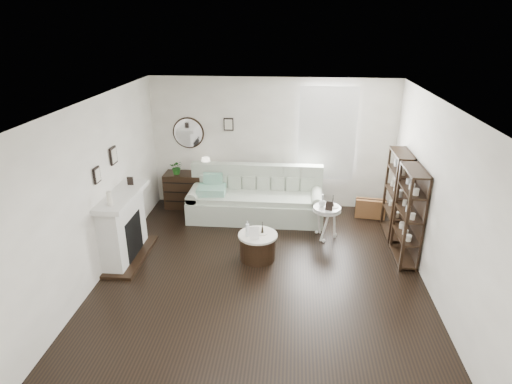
# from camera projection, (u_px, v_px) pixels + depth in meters

# --- Properties ---
(room) EXTENTS (5.50, 5.50, 5.50)m
(room) POSITION_uv_depth(u_px,v_px,m) (309.00, 134.00, 8.63)
(room) COLOR black
(room) RESTS_ON ground
(fireplace) EXTENTS (0.50, 1.40, 1.84)m
(fireplace) POSITION_uv_depth(u_px,v_px,m) (124.00, 228.00, 7.06)
(fireplace) COLOR silver
(fireplace) RESTS_ON ground
(shelf_unit_far) EXTENTS (0.30, 0.80, 1.60)m
(shelf_unit_far) POSITION_uv_depth(u_px,v_px,m) (397.00, 194.00, 7.74)
(shelf_unit_far) COLOR black
(shelf_unit_far) RESTS_ON ground
(shelf_unit_near) EXTENTS (0.30, 0.80, 1.60)m
(shelf_unit_near) POSITION_uv_depth(u_px,v_px,m) (409.00, 216.00, 6.91)
(shelf_unit_near) COLOR black
(shelf_unit_near) RESTS_ON ground
(sofa) EXTENTS (2.66, 0.92, 1.03)m
(sofa) POSITION_uv_depth(u_px,v_px,m) (256.00, 201.00, 8.61)
(sofa) COLOR #ADB9A5
(sofa) RESTS_ON ground
(quilt) EXTENTS (0.57, 0.48, 0.14)m
(quilt) POSITION_uv_depth(u_px,v_px,m) (211.00, 190.00, 8.46)
(quilt) COLOR #2A9B6B
(quilt) RESTS_ON sofa
(suitcase) EXTENTS (0.61, 0.27, 0.39)m
(suitcase) POSITION_uv_depth(u_px,v_px,m) (370.00, 208.00, 8.63)
(suitcase) COLOR brown
(suitcase) RESTS_ON ground
(dresser) EXTENTS (1.12, 0.48, 0.74)m
(dresser) POSITION_uv_depth(u_px,v_px,m) (192.00, 190.00, 9.07)
(dresser) COLOR black
(dresser) RESTS_ON ground
(table_lamp) EXTENTS (0.27, 0.27, 0.36)m
(table_lamp) POSITION_uv_depth(u_px,v_px,m) (206.00, 166.00, 8.84)
(table_lamp) COLOR white
(table_lamp) RESTS_ON dresser
(potted_plant) EXTENTS (0.29, 0.26, 0.30)m
(potted_plant) POSITION_uv_depth(u_px,v_px,m) (177.00, 167.00, 8.86)
(potted_plant) COLOR #1B5217
(potted_plant) RESTS_ON dresser
(drum_table) EXTENTS (0.65, 0.65, 0.45)m
(drum_table) POSITION_uv_depth(u_px,v_px,m) (258.00, 246.00, 7.14)
(drum_table) COLOR black
(drum_table) RESTS_ON ground
(pedestal_table) EXTENTS (0.51, 0.51, 0.61)m
(pedestal_table) POSITION_uv_depth(u_px,v_px,m) (327.00, 210.00, 7.70)
(pedestal_table) COLOR white
(pedestal_table) RESTS_ON ground
(eiffel_drum) EXTENTS (0.12, 0.12, 0.18)m
(eiffel_drum) POSITION_uv_depth(u_px,v_px,m) (262.00, 228.00, 7.06)
(eiffel_drum) COLOR black
(eiffel_drum) RESTS_ON drum_table
(bottle_drum) EXTENTS (0.06, 0.06, 0.27)m
(bottle_drum) POSITION_uv_depth(u_px,v_px,m) (247.00, 229.00, 6.95)
(bottle_drum) COLOR silver
(bottle_drum) RESTS_ON drum_table
(card_frame_drum) EXTENTS (0.16, 0.08, 0.21)m
(card_frame_drum) POSITION_uv_depth(u_px,v_px,m) (254.00, 233.00, 6.87)
(card_frame_drum) COLOR white
(card_frame_drum) RESTS_ON drum_table
(eiffel_ped) EXTENTS (0.14, 0.14, 0.20)m
(eiffel_ped) POSITION_uv_depth(u_px,v_px,m) (333.00, 201.00, 7.66)
(eiffel_ped) COLOR black
(eiffel_ped) RESTS_ON pedestal_table
(flask_ped) EXTENTS (0.13, 0.13, 0.23)m
(flask_ped) POSITION_uv_depth(u_px,v_px,m) (322.00, 200.00, 7.66)
(flask_ped) COLOR silver
(flask_ped) RESTS_ON pedestal_table
(card_frame_ped) EXTENTS (0.14, 0.09, 0.17)m
(card_frame_ped) POSITION_uv_depth(u_px,v_px,m) (329.00, 206.00, 7.52)
(card_frame_ped) COLOR black
(card_frame_ped) RESTS_ON pedestal_table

